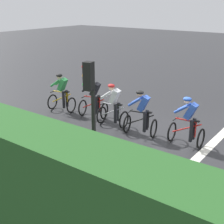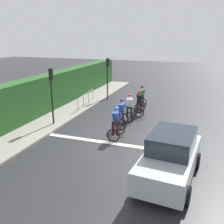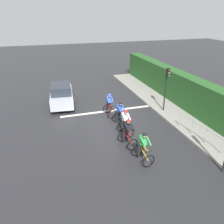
{
  "view_description": "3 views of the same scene",
  "coord_description": "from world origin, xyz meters",
  "px_view_note": "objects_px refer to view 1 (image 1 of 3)",
  "views": [
    {
      "loc": [
        -9.25,
        -4.23,
        4.58
      ],
      "look_at": [
        -0.76,
        2.05,
        0.85
      ],
      "focal_mm": 50.49,
      "sensor_mm": 36.0,
      "label": 1
    },
    {
      "loc": [
        3.87,
        -12.11,
        5.14
      ],
      "look_at": [
        -0.92,
        1.54,
        0.74
      ],
      "focal_mm": 40.79,
      "sensor_mm": 36.0,
      "label": 2
    },
    {
      "loc": [
        4.29,
        13.92,
        7.02
      ],
      "look_at": [
        0.4,
        1.42,
        1.12
      ],
      "focal_mm": 36.24,
      "sensor_mm": 36.0,
      "label": 3
    }
  ],
  "objects_px": {
    "cyclist_lead": "(62,94)",
    "cyclist_mid": "(113,106)",
    "cyclist_fourth": "(142,114)",
    "traffic_light_near_crossing": "(91,111)",
    "cyclist_trailing": "(188,123)",
    "cyclist_second": "(94,99)"
  },
  "relations": [
    {
      "from": "traffic_light_near_crossing",
      "to": "cyclist_fourth",
      "type": "bearing_deg",
      "value": 14.07
    },
    {
      "from": "cyclist_fourth",
      "to": "traffic_light_near_crossing",
      "type": "bearing_deg",
      "value": -165.93
    },
    {
      "from": "cyclist_second",
      "to": "traffic_light_near_crossing",
      "type": "relative_size",
      "value": 0.5
    },
    {
      "from": "cyclist_mid",
      "to": "cyclist_fourth",
      "type": "relative_size",
      "value": 1.0
    },
    {
      "from": "cyclist_fourth",
      "to": "cyclist_trailing",
      "type": "bearing_deg",
      "value": -82.39
    },
    {
      "from": "cyclist_mid",
      "to": "traffic_light_near_crossing",
      "type": "relative_size",
      "value": 0.5
    },
    {
      "from": "cyclist_fourth",
      "to": "traffic_light_near_crossing",
      "type": "relative_size",
      "value": 0.5
    },
    {
      "from": "cyclist_fourth",
      "to": "traffic_light_near_crossing",
      "type": "distance_m",
      "value": 4.25
    },
    {
      "from": "cyclist_second",
      "to": "cyclist_trailing",
      "type": "relative_size",
      "value": 1.0
    },
    {
      "from": "cyclist_second",
      "to": "cyclist_mid",
      "type": "height_order",
      "value": "same"
    },
    {
      "from": "cyclist_second",
      "to": "cyclist_trailing",
      "type": "height_order",
      "value": "same"
    },
    {
      "from": "cyclist_second",
      "to": "traffic_light_near_crossing",
      "type": "distance_m",
      "value": 5.74
    },
    {
      "from": "cyclist_trailing",
      "to": "traffic_light_near_crossing",
      "type": "relative_size",
      "value": 0.5
    },
    {
      "from": "cyclist_mid",
      "to": "cyclist_trailing",
      "type": "bearing_deg",
      "value": -88.1
    },
    {
      "from": "cyclist_lead",
      "to": "cyclist_mid",
      "type": "bearing_deg",
      "value": -91.8
    },
    {
      "from": "cyclist_trailing",
      "to": "cyclist_fourth",
      "type": "bearing_deg",
      "value": 97.61
    },
    {
      "from": "cyclist_fourth",
      "to": "cyclist_lead",
      "type": "bearing_deg",
      "value": 87.09
    },
    {
      "from": "cyclist_mid",
      "to": "cyclist_trailing",
      "type": "height_order",
      "value": "same"
    },
    {
      "from": "cyclist_mid",
      "to": "cyclist_fourth",
      "type": "height_order",
      "value": "same"
    },
    {
      "from": "cyclist_second",
      "to": "cyclist_fourth",
      "type": "height_order",
      "value": "same"
    },
    {
      "from": "cyclist_mid",
      "to": "cyclist_trailing",
      "type": "distance_m",
      "value": 2.99
    },
    {
      "from": "traffic_light_near_crossing",
      "to": "cyclist_second",
      "type": "bearing_deg",
      "value": 39.21
    }
  ]
}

